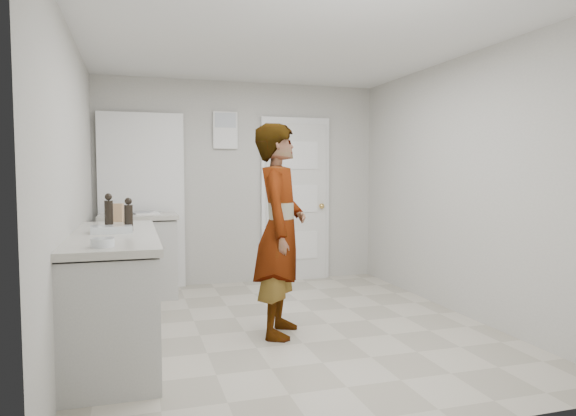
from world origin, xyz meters
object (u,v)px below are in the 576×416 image
object	(u,v)px
person	(280,230)
oil_cruet_b	(109,213)
egg_bowl	(102,243)
spice_jar	(127,222)
cake_mix_box	(117,213)
oil_cruet_a	(129,215)
baking_dish	(112,229)

from	to	relation	value
person	oil_cruet_b	distance (m)	1.38
oil_cruet_b	egg_bowl	size ratio (longest dim) A/B	2.09
person	spice_jar	world-z (taller)	person
cake_mix_box	oil_cruet_b	size ratio (longest dim) A/B	0.57
cake_mix_box	oil_cruet_b	distance (m)	0.78
oil_cruet_a	egg_bowl	xyz separation A→B (m)	(-0.15, -0.85, -0.10)
oil_cruet_a	egg_bowl	size ratio (longest dim) A/B	1.84
person	cake_mix_box	bearing A→B (deg)	81.48
oil_cruet_b	cake_mix_box	bearing A→B (deg)	86.87
oil_cruet_b	spice_jar	bearing A→B (deg)	68.52
spice_jar	oil_cruet_a	world-z (taller)	oil_cruet_a
spice_jar	baking_dish	world-z (taller)	spice_jar
spice_jar	egg_bowl	bearing A→B (deg)	-96.18
oil_cruet_a	spice_jar	bearing A→B (deg)	92.91
oil_cruet_a	baking_dish	distance (m)	0.18
person	spice_jar	bearing A→B (deg)	96.13
oil_cruet_b	baking_dish	xyz separation A→B (m)	(0.02, -0.11, -0.12)
oil_cruet_a	baking_dish	size ratio (longest dim) A/B	0.84
spice_jar	baking_dish	bearing A→B (deg)	-103.87
oil_cruet_a	baking_dish	xyz separation A→B (m)	(-0.13, -0.07, -0.10)
oil_cruet_b	baking_dish	distance (m)	0.16
person	egg_bowl	size ratio (longest dim) A/B	12.58
oil_cruet_a	person	bearing A→B (deg)	-1.92
oil_cruet_a	oil_cruet_b	size ratio (longest dim) A/B	0.88
oil_cruet_b	oil_cruet_a	bearing A→B (deg)	-13.49
cake_mix_box	oil_cruet_a	bearing A→B (deg)	-61.97
person	baking_dish	bearing A→B (deg)	115.52
person	baking_dish	size ratio (longest dim) A/B	5.77
spice_jar	oil_cruet_b	world-z (taller)	oil_cruet_b
oil_cruet_b	egg_bowl	xyz separation A→B (m)	(-0.00, -0.89, -0.11)
person	spice_jar	size ratio (longest dim) A/B	21.65
baking_dish	oil_cruet_a	bearing A→B (deg)	29.81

